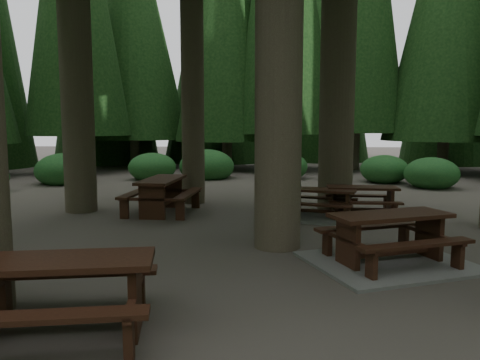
# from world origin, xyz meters

# --- Properties ---
(ground) EXTENTS (80.00, 80.00, 0.00)m
(ground) POSITION_xyz_m (0.00, 0.00, 0.00)
(ground) COLOR #544E44
(ground) RESTS_ON ground
(picnic_table_a) EXTENTS (3.01, 2.78, 0.83)m
(picnic_table_a) POSITION_xyz_m (2.57, -0.79, 0.29)
(picnic_table_a) COLOR gray
(picnic_table_a) RESTS_ON ground
(picnic_table_b) EXTENTS (1.78, 2.15, 0.88)m
(picnic_table_b) POSITION_xyz_m (-2.04, 3.33, 0.59)
(picnic_table_b) COLOR black
(picnic_table_b) RESTS_ON ground
(picnic_table_c) EXTENTS (2.46, 2.21, 0.70)m
(picnic_table_c) POSITION_xyz_m (1.89, 2.95, 0.23)
(picnic_table_c) COLOR gray
(picnic_table_c) RESTS_ON ground
(picnic_table_d) EXTENTS (1.74, 1.43, 0.73)m
(picnic_table_d) POSITION_xyz_m (2.92, 3.22, 0.48)
(picnic_table_d) COLOR black
(picnic_table_d) RESTS_ON ground
(picnic_table_e) EXTENTS (2.19, 1.89, 0.84)m
(picnic_table_e) POSITION_xyz_m (-1.54, -3.62, 0.56)
(picnic_table_e) COLOR black
(picnic_table_e) RESTS_ON ground
(shrub_ring) EXTENTS (23.86, 24.64, 1.49)m
(shrub_ring) POSITION_xyz_m (0.70, 0.75, 0.40)
(shrub_ring) COLOR #205E2A
(shrub_ring) RESTS_ON ground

